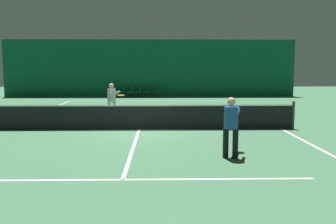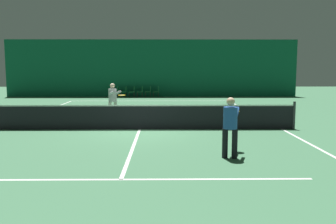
{
  "view_description": "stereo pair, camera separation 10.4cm",
  "coord_description": "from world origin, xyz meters",
  "px_view_note": "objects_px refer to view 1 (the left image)",
  "views": [
    {
      "loc": [
        0.81,
        -14.2,
        2.42
      ],
      "look_at": [
        1.07,
        -2.04,
        0.93
      ],
      "focal_mm": 40.0,
      "sensor_mm": 36.0,
      "label": 1
    },
    {
      "loc": [
        0.91,
        -14.2,
        2.42
      ],
      "look_at": [
        1.07,
        -2.04,
        0.93
      ],
      "focal_mm": 40.0,
      "sensor_mm": 36.0,
      "label": 2
    }
  ],
  "objects_px": {
    "player_near": "(231,123)",
    "courtside_chair_1": "(123,91)",
    "courtside_chair_2": "(131,91)",
    "courtside_chair_3": "(139,91)",
    "player_far": "(112,98)",
    "courtside_chair_4": "(147,91)",
    "courtside_chair_5": "(155,91)",
    "tennis_net": "(139,116)",
    "courtside_chair_0": "(115,91)"
  },
  "relations": [
    {
      "from": "courtside_chair_1",
      "to": "courtside_chair_5",
      "type": "distance_m",
      "value": 2.53
    },
    {
      "from": "courtside_chair_2",
      "to": "courtside_chair_5",
      "type": "bearing_deg",
      "value": 90.0
    },
    {
      "from": "player_far",
      "to": "courtside_chair_5",
      "type": "relative_size",
      "value": 1.96
    },
    {
      "from": "courtside_chair_2",
      "to": "courtside_chair_5",
      "type": "relative_size",
      "value": 1.0
    },
    {
      "from": "tennis_net",
      "to": "courtside_chair_0",
      "type": "relative_size",
      "value": 14.29
    },
    {
      "from": "courtside_chair_3",
      "to": "courtside_chair_5",
      "type": "height_order",
      "value": "same"
    },
    {
      "from": "courtside_chair_0",
      "to": "player_near",
      "type": "bearing_deg",
      "value": 15.52
    },
    {
      "from": "player_far",
      "to": "courtside_chair_2",
      "type": "relative_size",
      "value": 1.96
    },
    {
      "from": "courtside_chair_0",
      "to": "courtside_chair_3",
      "type": "xyz_separation_m",
      "value": [
        1.9,
        0.0,
        0.0
      ]
    },
    {
      "from": "courtside_chair_0",
      "to": "courtside_chair_3",
      "type": "bearing_deg",
      "value": 90.0
    },
    {
      "from": "courtside_chair_2",
      "to": "courtside_chair_3",
      "type": "distance_m",
      "value": 0.63
    },
    {
      "from": "courtside_chair_2",
      "to": "courtside_chair_0",
      "type": "bearing_deg",
      "value": -90.0
    },
    {
      "from": "player_far",
      "to": "courtside_chair_2",
      "type": "bearing_deg",
      "value": 149.34
    },
    {
      "from": "player_far",
      "to": "courtside_chair_3",
      "type": "height_order",
      "value": "player_far"
    },
    {
      "from": "player_near",
      "to": "courtside_chair_5",
      "type": "relative_size",
      "value": 1.92
    },
    {
      "from": "player_near",
      "to": "courtside_chair_1",
      "type": "distance_m",
      "value": 20.12
    },
    {
      "from": "player_near",
      "to": "courtside_chair_0",
      "type": "relative_size",
      "value": 1.92
    },
    {
      "from": "courtside_chair_3",
      "to": "courtside_chair_5",
      "type": "xyz_separation_m",
      "value": [
        1.26,
        0.0,
        0.0
      ]
    },
    {
      "from": "courtside_chair_2",
      "to": "courtside_chair_5",
      "type": "distance_m",
      "value": 1.9
    },
    {
      "from": "tennis_net",
      "to": "courtside_chair_3",
      "type": "distance_m",
      "value": 15.06
    },
    {
      "from": "courtside_chair_2",
      "to": "courtside_chair_5",
      "type": "xyz_separation_m",
      "value": [
        1.9,
        0.0,
        0.0
      ]
    },
    {
      "from": "courtside_chair_4",
      "to": "courtside_chair_5",
      "type": "xyz_separation_m",
      "value": [
        0.63,
        0.0,
        0.0
      ]
    },
    {
      "from": "courtside_chair_4",
      "to": "courtside_chair_5",
      "type": "height_order",
      "value": "same"
    },
    {
      "from": "player_far",
      "to": "courtside_chair_5",
      "type": "distance_m",
      "value": 12.32
    },
    {
      "from": "courtside_chair_1",
      "to": "player_far",
      "type": "bearing_deg",
      "value": 3.42
    },
    {
      "from": "courtside_chair_4",
      "to": "courtside_chair_1",
      "type": "bearing_deg",
      "value": -90.0
    },
    {
      "from": "courtside_chair_1",
      "to": "courtside_chair_3",
      "type": "xyz_separation_m",
      "value": [
        1.26,
        0.0,
        0.0
      ]
    },
    {
      "from": "tennis_net",
      "to": "courtside_chair_5",
      "type": "distance_m",
      "value": 15.04
    },
    {
      "from": "courtside_chair_2",
      "to": "courtside_chair_4",
      "type": "relative_size",
      "value": 1.0
    },
    {
      "from": "tennis_net",
      "to": "courtside_chair_5",
      "type": "xyz_separation_m",
      "value": [
        0.41,
        15.04,
        -0.03
      ]
    },
    {
      "from": "courtside_chair_5",
      "to": "courtside_chair_2",
      "type": "bearing_deg",
      "value": -90.0
    },
    {
      "from": "courtside_chair_1",
      "to": "courtside_chair_4",
      "type": "height_order",
      "value": "same"
    },
    {
      "from": "courtside_chair_3",
      "to": "courtside_chair_4",
      "type": "distance_m",
      "value": 0.63
    },
    {
      "from": "tennis_net",
      "to": "courtside_chair_5",
      "type": "height_order",
      "value": "tennis_net"
    },
    {
      "from": "player_far",
      "to": "courtside_chair_4",
      "type": "height_order",
      "value": "player_far"
    },
    {
      "from": "tennis_net",
      "to": "courtside_chair_1",
      "type": "xyz_separation_m",
      "value": [
        -2.12,
        15.04,
        -0.03
      ]
    },
    {
      "from": "courtside_chair_4",
      "to": "courtside_chair_5",
      "type": "bearing_deg",
      "value": 90.0
    },
    {
      "from": "player_far",
      "to": "courtside_chair_0",
      "type": "distance_m",
      "value": 12.26
    },
    {
      "from": "tennis_net",
      "to": "courtside_chair_2",
      "type": "xyz_separation_m",
      "value": [
        -1.48,
        15.04,
        -0.03
      ]
    },
    {
      "from": "player_near",
      "to": "courtside_chair_4",
      "type": "relative_size",
      "value": 1.92
    },
    {
      "from": "tennis_net",
      "to": "courtside_chair_1",
      "type": "distance_m",
      "value": 15.18
    },
    {
      "from": "player_near",
      "to": "player_far",
      "type": "distance_m",
      "value": 8.41
    },
    {
      "from": "player_far",
      "to": "courtside_chair_5",
      "type": "bearing_deg",
      "value": 140.48
    },
    {
      "from": "player_near",
      "to": "courtside_chair_0",
      "type": "distance_m",
      "value": 20.28
    },
    {
      "from": "courtside_chair_2",
      "to": "courtside_chair_5",
      "type": "height_order",
      "value": "same"
    },
    {
      "from": "player_far",
      "to": "courtside_chair_0",
      "type": "xyz_separation_m",
      "value": [
        -1.36,
        12.18,
        -0.47
      ]
    },
    {
      "from": "courtside_chair_2",
      "to": "tennis_net",
      "type": "bearing_deg",
      "value": 5.64
    },
    {
      "from": "player_far",
      "to": "player_near",
      "type": "bearing_deg",
      "value": -2.19
    },
    {
      "from": "courtside_chair_0",
      "to": "player_far",
      "type": "bearing_deg",
      "value": 6.37
    },
    {
      "from": "courtside_chair_2",
      "to": "player_far",
      "type": "bearing_deg",
      "value": 0.45
    }
  ]
}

